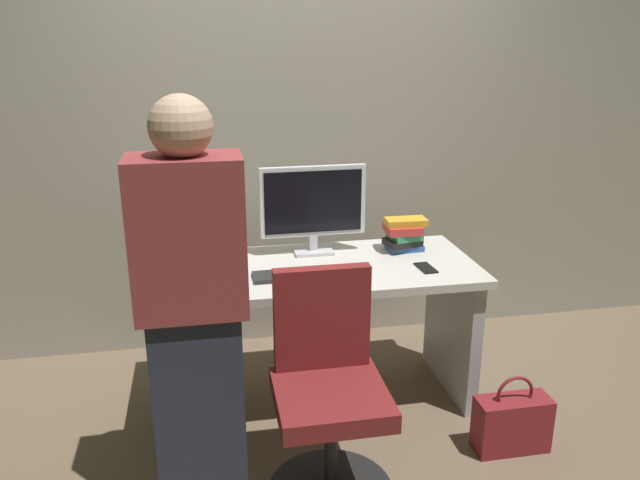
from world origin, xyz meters
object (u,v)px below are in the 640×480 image
Objects in this scene: person_at_desk at (194,314)px; monitor at (313,205)px; desk at (318,308)px; office_chair at (328,398)px; book_stack at (404,234)px; cup_near_keyboard at (227,276)px; cup_by_monitor at (220,256)px; handbag at (512,423)px; keyboard at (299,274)px; mouse at (364,270)px; cell_phone at (426,268)px.

monitor is at bearing 54.78° from person_at_desk.
person_at_desk is (-0.59, -0.66, 0.32)m from desk.
office_chair is 0.65m from person_at_desk.
monitor is 0.50m from book_stack.
desk is 17.64× the size of cup_near_keyboard.
cup_by_monitor reaches higher than desk.
cup_near_keyboard reaches higher than handbag.
mouse reaches higher than keyboard.
handbag is at bearing 5.82° from office_chair.
cup_near_keyboard reaches higher than cell_phone.
monitor reaches higher than book_stack.
book_stack is at bearing 22.99° from keyboard.
book_stack is at bearing 44.75° from mouse.
monitor is 5.40× the size of mouse.
cup_near_keyboard is at bearing 161.76° from handbag.
cup_by_monitor is 1.58m from handbag.
keyboard is 1.19m from handbag.
cup_by_monitor reaches higher than cell_phone.
book_stack is (0.93, 0.31, 0.05)m from cup_near_keyboard.
desk is at bearing 161.02° from cell_phone.
keyboard is 4.87× the size of cup_near_keyboard.
cup_near_keyboard is 1.06× the size of cup_by_monitor.
person_at_desk reaches higher than keyboard.
office_chair is 0.94m from cup_by_monitor.
office_chair is at bearing -142.11° from cell_phone.
person_at_desk is 3.03× the size of monitor.
desk is 0.68m from office_chair.
mouse is at bearing 2.71° from cup_near_keyboard.
cup_by_monitor is (-0.47, 0.12, 0.26)m from desk.
desk is 0.55m from cup_by_monitor.
keyboard reaches higher than desk.
person_at_desk reaches higher than desk.
mouse is (0.19, -0.33, -0.24)m from monitor.
person_at_desk is at bearing -146.46° from mouse.
book_stack reaches higher than handbag.
person_at_desk is 1.22m from cell_phone.
person_at_desk is 4.34× the size of handbag.
cell_phone is (0.51, -0.13, 0.23)m from desk.
cup_near_keyboard is (-0.46, -0.36, -0.21)m from monitor.
cup_near_keyboard is at bearing 177.75° from cell_phone.
person_at_desk is at bearing -106.04° from cup_near_keyboard.
mouse is at bearing -135.25° from book_stack.
person_at_desk is 19.70× the size of cup_by_monitor.
mouse is at bearing 176.10° from cell_phone.
cup_near_keyboard is 0.28m from cup_by_monitor.
keyboard is at bearing 153.39° from handbag.
cup_by_monitor is at bearing 151.29° from handbag.
cup_by_monitor is (-0.48, -0.08, -0.22)m from monitor.
cell_phone is (0.59, 0.53, 0.32)m from office_chair.
book_stack is at bearing -5.71° from monitor.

